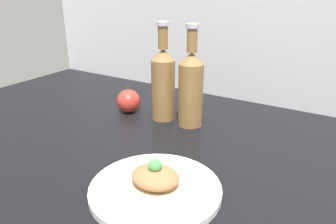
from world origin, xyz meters
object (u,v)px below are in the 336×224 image
plated_food (155,178)px  cider_bottle_right (191,87)px  apple (129,101)px  plate (155,188)px  cider_bottle_left (163,82)px

plated_food → cider_bottle_right: size_ratio=0.54×
cider_bottle_right → apple: 24.46cm
cider_bottle_right → plate: bearing=-73.4°
cider_bottle_left → plated_food: bearing=-60.1°
cider_bottle_right → apple: cider_bottle_right is taller
plate → apple: (-33.49, 33.94, 3.00)cm
cider_bottle_left → cider_bottle_right: same height
plated_food → cider_bottle_left: bearing=119.9°
plated_food → apple: bearing=134.6°
plate → cider_bottle_left: size_ratio=0.91×
cider_bottle_left → cider_bottle_right: (9.87, 0.00, 0.00)cm
cider_bottle_left → apple: size_ratio=3.27×
cider_bottle_left → cider_bottle_right: size_ratio=1.00×
plate → apple: 47.77cm
cider_bottle_left → cider_bottle_right: 9.87cm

